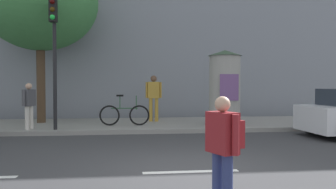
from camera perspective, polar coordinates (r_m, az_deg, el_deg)
name	(u,v)px	position (r m, az deg, el deg)	size (l,w,h in m)	color
ground_plane	(191,172)	(6.80, 3.68, -12.20)	(80.00, 80.00, 0.00)	#38383A
sidewalk_curb	(158,125)	(13.63, -1.66, -4.81)	(36.00, 4.00, 0.15)	gray
lane_markings	(191,172)	(6.80, 3.68, -12.17)	(25.80, 0.16, 0.01)	silver
building_backdrop	(149,1)	(19.01, -3.05, 14.72)	(36.00, 5.00, 11.79)	gray
traffic_light	(54,42)	(12.02, -17.74, 8.03)	(0.24, 0.45, 4.17)	black
poster_column	(225,87)	(12.80, 9.04, 1.14)	(1.20, 1.20, 2.67)	#9E9B93
street_tree	(40,2)	(14.72, -19.73, 13.74)	(4.34, 4.34, 6.42)	#4C3826
pedestrian_in_dark_shirt	(224,143)	(4.71, 8.89, -7.67)	(0.49, 0.56, 1.48)	navy
pedestrian_in_light_jacket	(154,94)	(13.97, -2.30, 0.06)	(0.63, 0.27, 1.80)	#B78C33
pedestrian_near_pole	(29,103)	(12.44, -21.29, -1.24)	(0.38, 0.53, 1.50)	silver
bicycle_leaning	(124,115)	(12.73, -6.96, -3.19)	(1.77, 0.17, 1.09)	black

